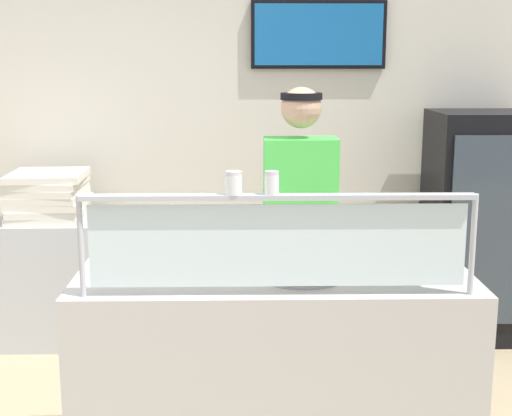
% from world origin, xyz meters
% --- Properties ---
extents(ground_plane, '(12.00, 12.00, 0.00)m').
position_xyz_m(ground_plane, '(0.89, 1.00, 0.00)').
color(ground_plane, tan).
rests_on(ground_plane, ground).
extents(shop_rear_unit, '(6.19, 0.13, 2.70)m').
position_xyz_m(shop_rear_unit, '(0.90, 2.45, 1.36)').
color(shop_rear_unit, silver).
rests_on(shop_rear_unit, ground).
extents(serving_counter, '(1.79, 0.66, 0.95)m').
position_xyz_m(serving_counter, '(0.89, 0.33, 0.47)').
color(serving_counter, '#BCB7B2').
rests_on(serving_counter, ground).
extents(sneeze_guard, '(1.61, 0.06, 0.42)m').
position_xyz_m(sneeze_guard, '(0.89, 0.06, 1.22)').
color(sneeze_guard, '#B2B5BC').
rests_on(sneeze_guard, serving_counter).
extents(pizza_tray, '(0.40, 0.40, 0.04)m').
position_xyz_m(pizza_tray, '(1.01, 0.32, 0.97)').
color(pizza_tray, '#9EA0A8').
rests_on(pizza_tray, serving_counter).
extents(pizza_server, '(0.13, 0.29, 0.01)m').
position_xyz_m(pizza_server, '(1.02, 0.30, 0.99)').
color(pizza_server, '#ADAFB7').
rests_on(pizza_server, pizza_tray).
extents(parmesan_shaker, '(0.07, 0.07, 0.09)m').
position_xyz_m(parmesan_shaker, '(0.72, 0.06, 1.41)').
color(parmesan_shaker, white).
rests_on(parmesan_shaker, sneeze_guard).
extents(pepper_flake_shaker, '(0.06, 0.06, 0.09)m').
position_xyz_m(pepper_flake_shaker, '(0.87, 0.06, 1.41)').
color(pepper_flake_shaker, white).
rests_on(pepper_flake_shaker, sneeze_guard).
extents(worker_figure, '(0.41, 0.50, 1.76)m').
position_xyz_m(worker_figure, '(1.06, 0.93, 1.01)').
color(worker_figure, '#23232D').
rests_on(worker_figure, ground).
extents(drink_fridge, '(0.69, 0.62, 1.56)m').
position_xyz_m(drink_fridge, '(2.37, 2.00, 0.78)').
color(drink_fridge, black).
rests_on(drink_fridge, ground).
extents(prep_shelf, '(0.70, 0.55, 0.85)m').
position_xyz_m(prep_shelf, '(-0.55, 1.96, 0.42)').
color(prep_shelf, '#B7BABF').
rests_on(prep_shelf, ground).
extents(pizza_box_stack, '(0.52, 0.50, 0.31)m').
position_xyz_m(pizza_box_stack, '(-0.54, 1.96, 1.01)').
color(pizza_box_stack, silver).
rests_on(pizza_box_stack, prep_shelf).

